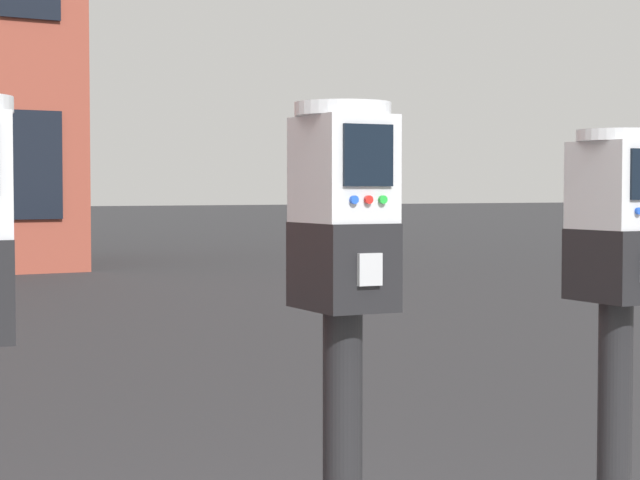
{
  "coord_description": "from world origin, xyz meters",
  "views": [
    {
      "loc": [
        -0.99,
        -2.27,
        1.25
      ],
      "look_at": [
        0.34,
        -0.03,
        1.13
      ],
      "focal_mm": 63.33,
      "sensor_mm": 36.0,
      "label": 1
    }
  ],
  "objects": [
    {
      "name": "parking_meter_end_of_row",
      "position": [
        1.19,
        -0.13,
        1.01
      ],
      "size": [
        0.23,
        0.26,
        1.26
      ],
      "rotation": [
        0.0,
        0.0,
        -1.65
      ],
      "color": "black",
      "rests_on": "sidewalk_slab"
    },
    {
      "name": "parking_meter_twin_adjacent",
      "position": [
        0.34,
        -0.13,
        1.04
      ],
      "size": [
        0.23,
        0.26,
        1.3
      ],
      "rotation": [
        0.0,
        0.0,
        -1.65
      ],
      "color": "black",
      "rests_on": "sidewalk_slab"
    }
  ]
}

